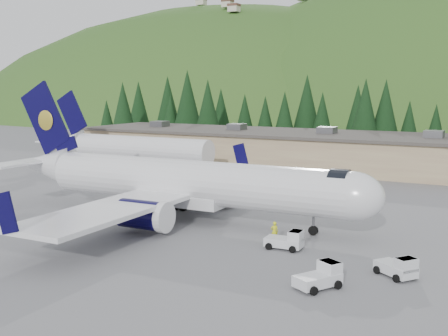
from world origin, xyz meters
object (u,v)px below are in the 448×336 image
airliner (182,183)px  baggage_tug_a (287,241)px  terminal_building (295,148)px  baggage_tug_c (321,277)px  second_airliner (125,147)px  ramp_worker (274,232)px  baggage_tug_b (398,268)px

airliner → baggage_tug_a: airliner is taller
baggage_tug_a → terminal_building: bearing=107.4°
terminal_building → baggage_tug_c: bearing=-67.0°
airliner → second_airliner: (-23.82, 22.02, -0.02)m
second_airliner → baggage_tug_c: (40.75, -33.01, -2.65)m
terminal_building → ramp_worker: size_ratio=43.67×
baggage_tug_c → terminal_building: 53.29m
baggage_tug_c → ramp_worker: ramp_worker is taller
baggage_tug_b → baggage_tug_c: 5.47m
ramp_worker → baggage_tug_a: bearing=108.1°
baggage_tug_b → ramp_worker: ramp_worker is taller
second_airliner → terminal_building: second_airliner is taller
airliner → baggage_tug_c: size_ratio=11.93×
second_airliner → ramp_worker: second_airliner is taller
second_airliner → baggage_tug_b: bearing=-33.1°
airliner → second_airliner: 32.44m
baggage_tug_b → ramp_worker: bearing=-164.5°
baggage_tug_a → ramp_worker: ramp_worker is taller
second_airliner → baggage_tug_c: 52.51m
baggage_tug_c → terminal_building: (-20.84, 49.01, 1.95)m
baggage_tug_a → baggage_tug_c: baggage_tug_c is taller
second_airliner → ramp_worker: size_ratio=16.91×
baggage_tug_c → airliner: bearing=86.7°
baggage_tug_c → terminal_building: size_ratio=0.04×
baggage_tug_a → baggage_tug_b: 8.89m
baggage_tug_b → terminal_building: size_ratio=0.04×
airliner → second_airliner: airliner is taller
baggage_tug_c → ramp_worker: (-6.43, 7.87, 0.14)m
airliner → terminal_building: bearing=94.7°
airliner → baggage_tug_b: (20.65, -6.97, -2.70)m
airliner → ramp_worker: 11.24m
second_airliner → baggage_tug_b: second_airliner is taller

